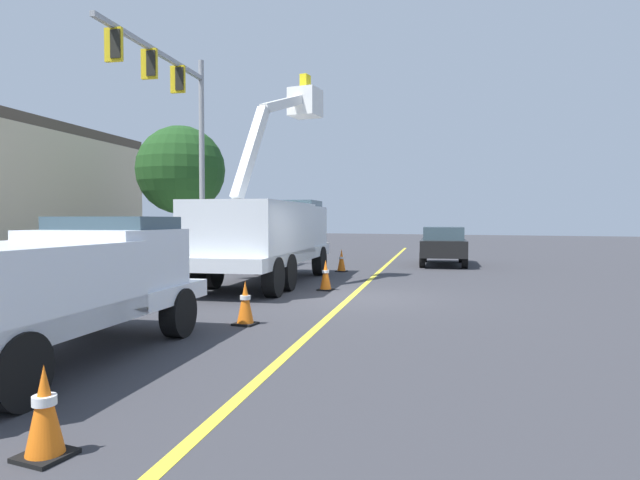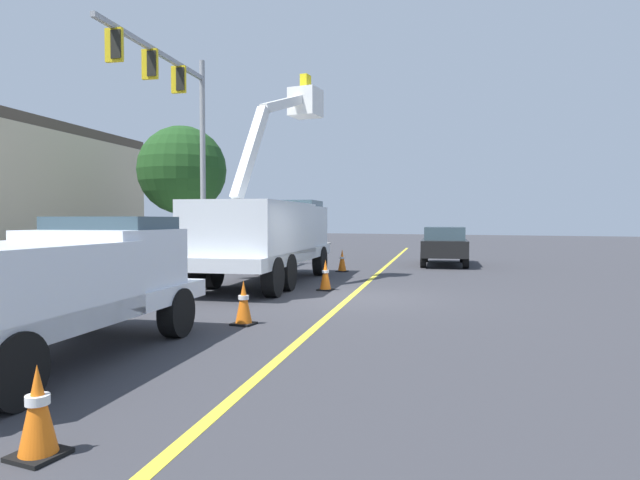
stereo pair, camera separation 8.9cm
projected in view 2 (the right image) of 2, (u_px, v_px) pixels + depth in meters
name	position (u px, v px, depth m)	size (l,w,h in m)	color
ground	(350.00, 298.00, 14.10)	(120.00, 120.00, 0.00)	#38383D
sidewalk_far_side	(68.00, 287.00, 15.87)	(60.00, 3.60, 0.12)	#B2ADA3
lane_centre_stripe	(350.00, 297.00, 14.10)	(50.00, 0.16, 0.01)	yellow
utility_bucket_truck	(268.00, 232.00, 17.25)	(8.53, 4.05, 6.72)	silver
service_pickup_truck	(51.00, 283.00, 7.69)	(5.90, 3.15, 2.06)	white
passing_minivan	(444.00, 243.00, 24.21)	(5.08, 2.80, 1.69)	black
traffic_cone_leading	(38.00, 412.00, 4.62)	(0.40, 0.40, 0.80)	black
traffic_cone_mid_front	(244.00, 303.00, 10.44)	(0.40, 0.40, 0.85)	black
traffic_cone_mid_rear	(325.00, 275.00, 15.50)	(0.40, 0.40, 0.87)	black
traffic_cone_trailing	(342.00, 261.00, 21.05)	(0.40, 0.40, 0.87)	black
traffic_signal_mast	(177.00, 110.00, 20.16)	(7.19, 1.60, 8.49)	gray
street_tree_right	(182.00, 170.00, 26.76)	(4.30, 4.30, 6.58)	brown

